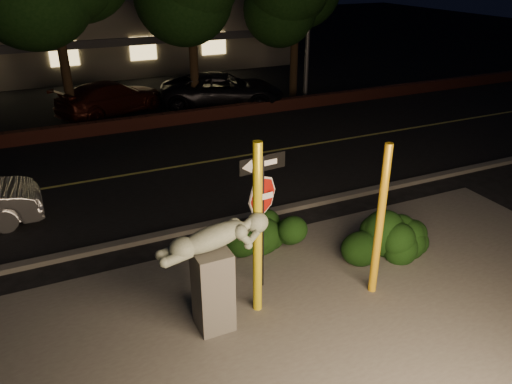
# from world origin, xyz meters

# --- Properties ---
(ground) EXTENTS (90.00, 90.00, 0.00)m
(ground) POSITION_xyz_m (0.00, 10.00, 0.00)
(ground) COLOR black
(ground) RESTS_ON ground
(patio) EXTENTS (14.00, 6.00, 0.02)m
(patio) POSITION_xyz_m (0.00, -1.00, 0.01)
(patio) COLOR #4C4944
(patio) RESTS_ON ground
(road) EXTENTS (80.00, 8.00, 0.01)m
(road) POSITION_xyz_m (0.00, 7.00, 0.01)
(road) COLOR black
(road) RESTS_ON ground
(lane_marking) EXTENTS (80.00, 0.12, 0.00)m
(lane_marking) POSITION_xyz_m (0.00, 7.00, 0.02)
(lane_marking) COLOR #AEA745
(lane_marking) RESTS_ON road
(curb) EXTENTS (80.00, 0.25, 0.12)m
(curb) POSITION_xyz_m (0.00, 2.90, 0.06)
(curb) COLOR #4C4944
(curb) RESTS_ON ground
(brick_wall) EXTENTS (40.00, 0.35, 0.50)m
(brick_wall) POSITION_xyz_m (0.00, 11.30, 0.25)
(brick_wall) COLOR #4F2019
(brick_wall) RESTS_ON ground
(parking_lot) EXTENTS (40.00, 12.00, 0.01)m
(parking_lot) POSITION_xyz_m (0.00, 17.00, 0.01)
(parking_lot) COLOR black
(parking_lot) RESTS_ON ground
(building) EXTENTS (22.00, 10.20, 4.00)m
(building) POSITION_xyz_m (0.00, 24.99, 2.00)
(building) COLOR #655F50
(building) RESTS_ON ground
(yellow_pole_left) EXTENTS (0.17, 0.17, 3.34)m
(yellow_pole_left) POSITION_xyz_m (-0.71, -0.43, 1.67)
(yellow_pole_left) COLOR yellow
(yellow_pole_left) RESTS_ON ground
(yellow_pole_right) EXTENTS (0.16, 0.16, 3.11)m
(yellow_pole_right) POSITION_xyz_m (1.60, -0.86, 1.55)
(yellow_pole_right) COLOR yellow
(yellow_pole_right) RESTS_ON ground
(signpost) EXTENTS (0.95, 0.14, 2.81)m
(signpost) POSITION_xyz_m (-0.31, 0.20, 2.00)
(signpost) COLOR black
(signpost) RESTS_ON ground
(sculpture) EXTENTS (1.96, 0.62, 2.10)m
(sculpture) POSITION_xyz_m (-1.58, -0.54, 1.30)
(sculpture) COLOR #4C4944
(sculpture) RESTS_ON ground
(hedge_center) EXTENTS (2.08, 1.18, 1.03)m
(hedge_center) POSITION_xyz_m (0.29, 1.43, 0.51)
(hedge_center) COLOR black
(hedge_center) RESTS_ON ground
(hedge_right) EXTENTS (2.03, 1.29, 1.24)m
(hedge_right) POSITION_xyz_m (2.46, 0.29, 0.62)
(hedge_right) COLOR black
(hedge_right) RESTS_ON ground
(hedge_far_right) EXTENTS (1.41, 1.01, 0.90)m
(hedge_far_right) POSITION_xyz_m (3.11, -0.01, 0.45)
(hedge_far_right) COLOR black
(hedge_far_right) RESTS_ON ground
(parked_car_darkred) EXTENTS (5.08, 3.73, 1.37)m
(parked_car_darkred) POSITION_xyz_m (-0.83, 13.88, 0.68)
(parked_car_darkred) COLOR #3A120B
(parked_car_darkred) RESTS_ON ground
(parked_car_dark) EXTENTS (5.83, 4.09, 1.48)m
(parked_car_dark) POSITION_xyz_m (3.77, 12.91, 0.74)
(parked_car_dark) COLOR black
(parked_car_dark) RESTS_ON ground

